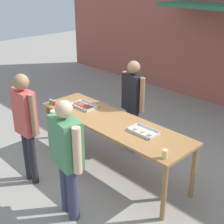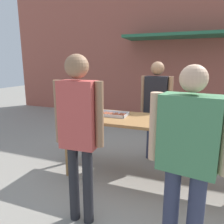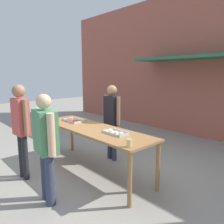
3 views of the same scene
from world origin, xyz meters
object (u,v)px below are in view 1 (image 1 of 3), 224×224
beer_cup (165,154)px  person_customer_with_cup (67,151)px  food_tray_sausages (84,106)px  person_customer_holding_hotdog (25,119)px  food_tray_buns (144,131)px  person_server_behind_table (133,98)px  condiment_jar_ketchup (54,103)px  condiment_jar_mustard (51,102)px

beer_cup → person_customer_with_cup: (-0.88, -0.87, 0.02)m
food_tray_sausages → person_customer_holding_hotdog: 1.20m
food_tray_buns → food_tray_sausages: bearing=179.9°
food_tray_sausages → person_server_behind_table: person_server_behind_table is taller
person_server_behind_table → person_customer_holding_hotdog: 1.90m
person_customer_with_cup → food_tray_buns: bearing=-91.7°
food_tray_sausages → person_customer_with_cup: bearing=-46.7°
person_customer_holding_hotdog → person_customer_with_cup: person_customer_holding_hotdog is taller
person_server_behind_table → person_customer_with_cup: bearing=-67.4°
condiment_jar_ketchup → person_customer_with_cup: bearing=-29.1°
food_tray_sausages → person_customer_with_cup: 1.66m
person_server_behind_table → person_customer_with_cup: size_ratio=1.02×
food_tray_buns → condiment_jar_mustard: size_ratio=5.16×
condiment_jar_ketchup → person_customer_holding_hotdog: (0.52, -0.84, 0.13)m
person_customer_holding_hotdog → person_customer_with_cup: 1.04m
beer_cup → food_tray_buns: bearing=152.0°
beer_cup → person_customer_with_cup: 1.23m
food_tray_buns → condiment_jar_ketchup: size_ratio=5.16×
condiment_jar_mustard → person_customer_holding_hotdog: (0.61, -0.84, 0.13)m
food_tray_sausages → condiment_jar_mustard: bearing=-145.2°
condiment_jar_ketchup → food_tray_buns: bearing=10.7°
condiment_jar_mustard → condiment_jar_ketchup: 0.08m
condiment_jar_ketchup → person_server_behind_table: (0.97, 1.00, 0.09)m
food_tray_sausages → condiment_jar_ketchup: (-0.42, -0.34, 0.03)m
beer_cup → condiment_jar_mustard: bearing=-179.8°
food_tray_buns → beer_cup: 0.72m
person_server_behind_table → food_tray_sausages: bearing=-124.7°
condiment_jar_ketchup → person_server_behind_table: bearing=45.9°
food_tray_buns → person_customer_holding_hotdog: (-1.27, -1.18, 0.15)m
food_tray_sausages → condiment_jar_ketchup: bearing=-141.0°
food_tray_buns → person_customer_holding_hotdog: bearing=-137.1°
food_tray_buns → beer_cup: size_ratio=3.70×
condiment_jar_mustard → beer_cup: beer_cup is taller
condiment_jar_ketchup → person_customer_holding_hotdog: bearing=-58.2°
food_tray_sausages → person_customer_holding_hotdog: (0.10, -1.19, 0.16)m
condiment_jar_ketchup → beer_cup: beer_cup is taller
condiment_jar_ketchup → person_customer_with_cup: person_customer_with_cup is taller
condiment_jar_ketchup → person_customer_holding_hotdog: person_customer_holding_hotdog is taller
food_tray_buns → person_customer_holding_hotdog: 1.75m
person_customer_holding_hotdog → person_server_behind_table: bearing=-106.3°
condiment_jar_mustard → person_customer_with_cup: person_customer_with_cup is taller
condiment_jar_mustard → beer_cup: size_ratio=0.72×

